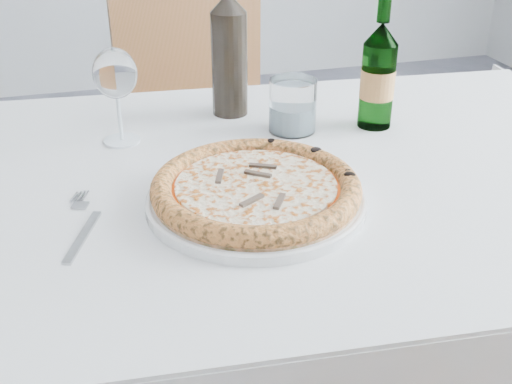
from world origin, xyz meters
TOP-DOWN VIEW (x-y plane):
  - dining_table at (0.13, 0.28)m, footprint 1.45×0.93m
  - chair_far at (0.22, 1.08)m, footprint 0.45×0.45m
  - plate at (0.13, 0.18)m, footprint 0.31×0.31m
  - pizza at (0.13, 0.18)m, footprint 0.29×0.29m
  - fork at (-0.11, 0.18)m, footprint 0.05×0.17m
  - wine_glass at (-0.03, 0.45)m, footprint 0.07×0.07m
  - tumbler at (0.26, 0.42)m, footprint 0.08×0.08m
  - beer_bottle at (0.41, 0.40)m, footprint 0.06×0.06m
  - wine_bottle at (0.18, 0.53)m, footprint 0.07×0.07m

SIDE VIEW (x-z plane):
  - chair_far at x=0.22m, z-range 0.07..1.00m
  - dining_table at x=0.13m, z-range 0.29..1.04m
  - fork at x=-0.11m, z-range 0.76..0.76m
  - plate at x=0.13m, z-range 0.76..0.77m
  - pizza at x=0.13m, z-range 0.77..0.80m
  - tumbler at x=0.26m, z-range 0.75..0.84m
  - beer_bottle at x=0.41m, z-range 0.73..0.97m
  - wine_bottle at x=0.18m, z-range 0.74..1.01m
  - wine_glass at x=-0.03m, z-range 0.79..0.95m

